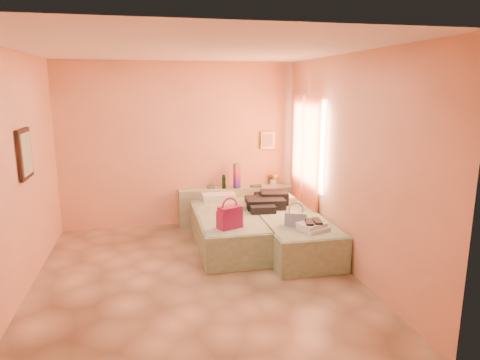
% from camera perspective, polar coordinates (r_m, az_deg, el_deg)
% --- Properties ---
extents(ground, '(4.50, 4.50, 0.00)m').
position_cam_1_polar(ground, '(5.62, -5.84, -12.80)').
color(ground, tan).
rests_on(ground, ground).
extents(room_walls, '(4.02, 4.51, 2.81)m').
position_cam_1_polar(room_walls, '(5.71, -4.82, 6.32)').
color(room_walls, '#FFAC88').
rests_on(room_walls, ground).
extents(headboard_ledge, '(2.05, 0.30, 0.65)m').
position_cam_1_polar(headboard_ledge, '(7.60, -0.37, -3.36)').
color(headboard_ledge, '#9FAA8B').
rests_on(headboard_ledge, ground).
extents(bed_left, '(0.90, 2.00, 0.50)m').
position_cam_1_polar(bed_left, '(6.57, -1.70, -6.59)').
color(bed_left, '#A4BD98').
rests_on(bed_left, ground).
extents(bed_right, '(0.90, 2.00, 0.50)m').
position_cam_1_polar(bed_right, '(6.46, 6.84, -7.03)').
color(bed_right, '#A4BD98').
rests_on(bed_right, ground).
extents(water_bottle, '(0.08, 0.08, 0.23)m').
position_cam_1_polar(water_bottle, '(7.41, -2.17, -0.26)').
color(water_bottle, '#12311A').
rests_on(water_bottle, headboard_ledge).
extents(rainbow_box, '(0.12, 0.12, 0.43)m').
position_cam_1_polar(rainbow_box, '(7.42, -0.43, 0.56)').
color(rainbow_box, '#A0134F').
rests_on(rainbow_box, headboard_ledge).
extents(small_dish, '(0.17, 0.17, 0.03)m').
position_cam_1_polar(small_dish, '(7.48, -3.91, -0.94)').
color(small_dish, '#447C5D').
rests_on(small_dish, headboard_ledge).
extents(green_book, '(0.20, 0.15, 0.03)m').
position_cam_1_polar(green_book, '(7.54, 2.16, -0.82)').
color(green_book, '#294D36').
rests_on(green_book, headboard_ledge).
extents(flower_vase, '(0.24, 0.24, 0.26)m').
position_cam_1_polar(flower_vase, '(7.73, 4.44, 0.32)').
color(flower_vase, white).
rests_on(flower_vase, headboard_ledge).
extents(magenta_handbag, '(0.37, 0.29, 0.30)m').
position_cam_1_polar(magenta_handbag, '(5.82, -1.39, -4.96)').
color(magenta_handbag, '#A0134F').
rests_on(magenta_handbag, bed_left).
extents(khaki_garment, '(0.43, 0.37, 0.07)m').
position_cam_1_polar(khaki_garment, '(6.77, -0.77, -3.51)').
color(khaki_garment, tan).
rests_on(khaki_garment, bed_left).
extents(clothes_pile, '(0.74, 0.74, 0.20)m').
position_cam_1_polar(clothes_pile, '(6.83, 3.80, -2.84)').
color(clothes_pile, black).
rests_on(clothes_pile, bed_right).
extents(blue_handbag, '(0.32, 0.24, 0.19)m').
position_cam_1_polar(blue_handbag, '(5.97, 7.42, -5.19)').
color(blue_handbag, '#3A598D').
rests_on(blue_handbag, bed_right).
extents(towel_stack, '(0.43, 0.40, 0.10)m').
position_cam_1_polar(towel_stack, '(5.83, 9.77, -6.16)').
color(towel_stack, white).
rests_on(towel_stack, bed_right).
extents(sandal_pair, '(0.26, 0.31, 0.03)m').
position_cam_1_polar(sandal_pair, '(5.83, 9.78, -5.50)').
color(sandal_pair, black).
rests_on(sandal_pair, towel_stack).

